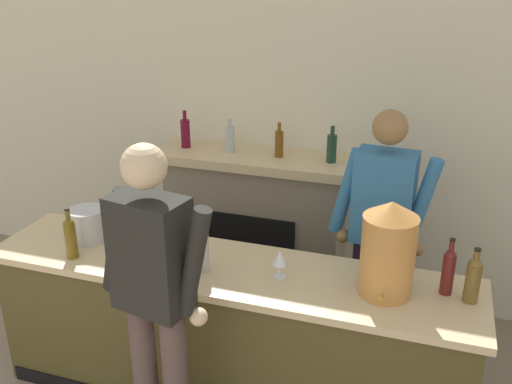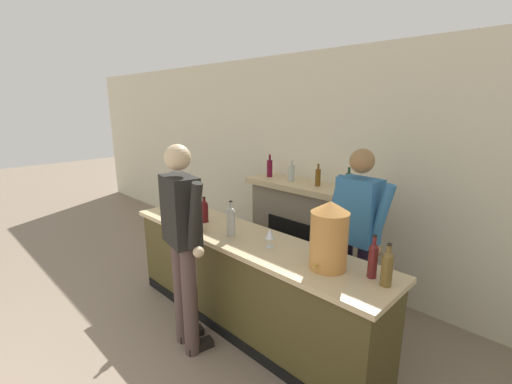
{
  "view_description": "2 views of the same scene",
  "coord_description": "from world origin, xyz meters",
  "px_view_note": "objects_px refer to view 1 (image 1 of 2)",
  "views": [
    {
      "loc": [
        1.24,
        0.46,
        2.56
      ],
      "look_at": [
        0.22,
        3.57,
        1.24
      ],
      "focal_mm": 40.0,
      "sensor_mm": 36.0,
      "label": 1
    },
    {
      "loc": [
        2.36,
        1.08,
        2.13
      ],
      "look_at": [
        0.04,
        3.43,
        1.29
      ],
      "focal_mm": 24.0,
      "sensor_mm": 36.0,
      "label": 2
    }
  ],
  "objects_px": {
    "wine_bottle_burgundy_dark": "(70,236)",
    "wine_bottle_chardonnay_pale": "(130,233)",
    "fireplace_stone": "(255,225)",
    "wine_bottle_merlot_tall": "(137,249)",
    "person_customer": "(155,303)",
    "wine_glass_mid_counter": "(168,224)",
    "wine_bottle_riesling_slim": "(202,246)",
    "wine_glass_front_right": "(280,258)",
    "copper_dispenser": "(388,248)",
    "wine_bottle_cabernet_heavy": "(473,278)",
    "person_bartender": "(380,233)",
    "ice_bucket_steel": "(88,225)",
    "wine_bottle_rose_blush": "(448,270)",
    "wine_glass_back_row": "(84,210)"
  },
  "relations": [
    {
      "from": "wine_bottle_burgundy_dark",
      "to": "wine_bottle_chardonnay_pale",
      "type": "height_order",
      "value": "wine_bottle_burgundy_dark"
    },
    {
      "from": "fireplace_stone",
      "to": "wine_bottle_merlot_tall",
      "type": "height_order",
      "value": "fireplace_stone"
    },
    {
      "from": "person_customer",
      "to": "wine_glass_mid_counter",
      "type": "relative_size",
      "value": 10.97
    },
    {
      "from": "wine_bottle_riesling_slim",
      "to": "wine_glass_front_right",
      "type": "distance_m",
      "value": 0.44
    },
    {
      "from": "wine_glass_front_right",
      "to": "wine_glass_mid_counter",
      "type": "distance_m",
      "value": 0.82
    },
    {
      "from": "copper_dispenser",
      "to": "wine_glass_mid_counter",
      "type": "xyz_separation_m",
      "value": [
        -1.36,
        0.2,
        -0.15
      ]
    },
    {
      "from": "wine_bottle_cabernet_heavy",
      "to": "wine_bottle_riesling_slim",
      "type": "bearing_deg",
      "value": -174.68
    },
    {
      "from": "wine_bottle_burgundy_dark",
      "to": "wine_bottle_chardonnay_pale",
      "type": "bearing_deg",
      "value": 30.37
    },
    {
      "from": "fireplace_stone",
      "to": "person_customer",
      "type": "relative_size",
      "value": 0.84
    },
    {
      "from": "fireplace_stone",
      "to": "person_customer",
      "type": "distance_m",
      "value": 1.85
    },
    {
      "from": "wine_glass_mid_counter",
      "to": "wine_bottle_riesling_slim",
      "type": "bearing_deg",
      "value": -38.03
    },
    {
      "from": "wine_glass_front_right",
      "to": "wine_bottle_cabernet_heavy",
      "type": "bearing_deg",
      "value": 4.28
    },
    {
      "from": "fireplace_stone",
      "to": "person_bartender",
      "type": "xyz_separation_m",
      "value": [
        1.02,
        -0.61,
        0.37
      ]
    },
    {
      "from": "copper_dispenser",
      "to": "ice_bucket_steel",
      "type": "distance_m",
      "value": 1.85
    },
    {
      "from": "person_customer",
      "to": "wine_bottle_chardonnay_pale",
      "type": "bearing_deg",
      "value": 128.97
    },
    {
      "from": "person_bartender",
      "to": "wine_bottle_riesling_slim",
      "type": "height_order",
      "value": "person_bartender"
    },
    {
      "from": "fireplace_stone",
      "to": "wine_bottle_burgundy_dark",
      "type": "distance_m",
      "value": 1.62
    },
    {
      "from": "wine_bottle_merlot_tall",
      "to": "wine_bottle_rose_blush",
      "type": "xyz_separation_m",
      "value": [
        1.65,
        0.31,
        -0.01
      ]
    },
    {
      "from": "ice_bucket_steel",
      "to": "wine_bottle_riesling_slim",
      "type": "bearing_deg",
      "value": -8.24
    },
    {
      "from": "wine_glass_back_row",
      "to": "wine_glass_mid_counter",
      "type": "bearing_deg",
      "value": -2.06
    },
    {
      "from": "person_customer",
      "to": "copper_dispenser",
      "type": "xyz_separation_m",
      "value": [
        1.04,
        0.59,
        0.17
      ]
    },
    {
      "from": "ice_bucket_steel",
      "to": "wine_glass_back_row",
      "type": "relative_size",
      "value": 1.47
    },
    {
      "from": "wine_bottle_merlot_tall",
      "to": "wine_glass_mid_counter",
      "type": "bearing_deg",
      "value": 92.5
    },
    {
      "from": "person_customer",
      "to": "fireplace_stone",
      "type": "bearing_deg",
      "value": 92.59
    },
    {
      "from": "wine_bottle_rose_blush",
      "to": "wine_glass_mid_counter",
      "type": "height_order",
      "value": "wine_bottle_rose_blush"
    },
    {
      "from": "person_bartender",
      "to": "wine_bottle_cabernet_heavy",
      "type": "relative_size",
      "value": 5.81
    },
    {
      "from": "copper_dispenser",
      "to": "wine_bottle_chardonnay_pale",
      "type": "relative_size",
      "value": 1.91
    },
    {
      "from": "person_customer",
      "to": "ice_bucket_steel",
      "type": "bearing_deg",
      "value": 141.59
    },
    {
      "from": "wine_glass_mid_counter",
      "to": "wine_bottle_rose_blush",
      "type": "bearing_deg",
      "value": -3.5
    },
    {
      "from": "wine_glass_back_row",
      "to": "wine_glass_mid_counter",
      "type": "height_order",
      "value": "wine_glass_mid_counter"
    },
    {
      "from": "person_bartender",
      "to": "copper_dispenser",
      "type": "height_order",
      "value": "person_bartender"
    },
    {
      "from": "copper_dispenser",
      "to": "wine_bottle_cabernet_heavy",
      "type": "distance_m",
      "value": 0.45
    },
    {
      "from": "ice_bucket_steel",
      "to": "wine_glass_mid_counter",
      "type": "height_order",
      "value": "ice_bucket_steel"
    },
    {
      "from": "person_customer",
      "to": "wine_glass_back_row",
      "type": "relative_size",
      "value": 11.88
    },
    {
      "from": "wine_bottle_rose_blush",
      "to": "wine_glass_front_right",
      "type": "relative_size",
      "value": 1.95
    },
    {
      "from": "person_customer",
      "to": "person_bartender",
      "type": "bearing_deg",
      "value": 51.74
    },
    {
      "from": "person_bartender",
      "to": "ice_bucket_steel",
      "type": "distance_m",
      "value": 1.83
    },
    {
      "from": "ice_bucket_steel",
      "to": "wine_bottle_rose_blush",
      "type": "height_order",
      "value": "wine_bottle_rose_blush"
    },
    {
      "from": "wine_glass_back_row",
      "to": "wine_glass_front_right",
      "type": "distance_m",
      "value": 1.43
    },
    {
      "from": "wine_bottle_cabernet_heavy",
      "to": "wine_glass_back_row",
      "type": "bearing_deg",
      "value": 176.11
    },
    {
      "from": "person_customer",
      "to": "wine_glass_mid_counter",
      "type": "bearing_deg",
      "value": 112.35
    },
    {
      "from": "ice_bucket_steel",
      "to": "wine_bottle_rose_blush",
      "type": "xyz_separation_m",
      "value": [
        2.15,
        0.05,
        0.04
      ]
    },
    {
      "from": "wine_glass_mid_counter",
      "to": "copper_dispenser",
      "type": "bearing_deg",
      "value": -8.2
    },
    {
      "from": "person_customer",
      "to": "wine_bottle_chardonnay_pale",
      "type": "xyz_separation_m",
      "value": [
        -0.47,
        0.58,
        0.04
      ]
    },
    {
      "from": "fireplace_stone",
      "to": "wine_bottle_riesling_slim",
      "type": "xyz_separation_m",
      "value": [
        0.11,
        -1.29,
        0.47
      ]
    },
    {
      "from": "wine_bottle_riesling_slim",
      "to": "wine_glass_back_row",
      "type": "bearing_deg",
      "value": 162.98
    },
    {
      "from": "fireplace_stone",
      "to": "ice_bucket_steel",
      "type": "xyz_separation_m",
      "value": [
        -0.72,
        -1.17,
        0.42
      ]
    },
    {
      "from": "wine_bottle_merlot_tall",
      "to": "wine_bottle_burgundy_dark",
      "type": "distance_m",
      "value": 0.46
    },
    {
      "from": "wine_bottle_burgundy_dark",
      "to": "wine_glass_front_right",
      "type": "distance_m",
      "value": 1.24
    },
    {
      "from": "wine_bottle_cabernet_heavy",
      "to": "wine_glass_mid_counter",
      "type": "relative_size",
      "value": 1.83
    }
  ]
}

